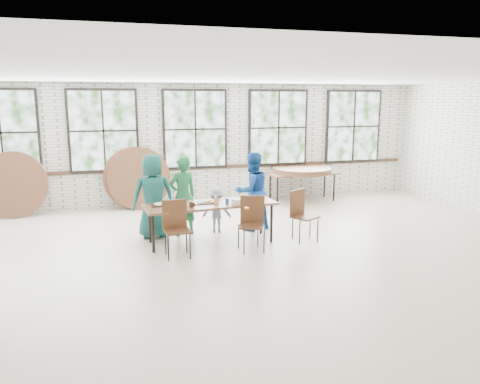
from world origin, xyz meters
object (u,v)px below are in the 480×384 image
object	(u,v)px
chair_near_left	(176,223)
chair_near_right	(252,219)
dining_table	(210,206)
storage_table	(302,175)

from	to	relation	value
chair_near_left	chair_near_right	xyz separation A→B (m)	(1.32, -0.04, 0.00)
chair_near_left	chair_near_right	distance (m)	1.32
chair_near_right	dining_table	bearing A→B (deg)	158.25
chair_near_left	chair_near_right	world-z (taller)	same
dining_table	chair_near_left	world-z (taller)	chair_near_left
chair_near_left	storage_table	distance (m)	5.13
dining_table	chair_near_right	bearing A→B (deg)	-49.80
chair_near_right	chair_near_left	bearing A→B (deg)	-159.21
dining_table	chair_near_right	size ratio (longest dim) A/B	2.59
storage_table	chair_near_left	bearing A→B (deg)	-141.46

